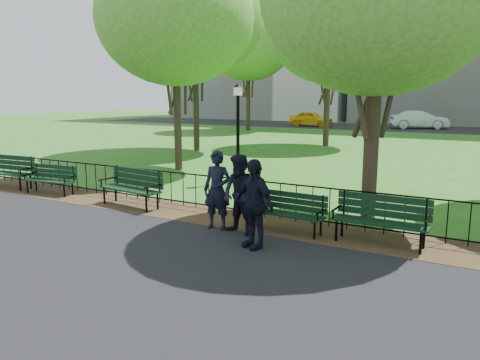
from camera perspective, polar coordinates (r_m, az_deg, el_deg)
The scene contains 21 objects.
ground at distance 9.47m, azimuth -1.36°, elevation -7.52°, with size 120.00×120.00×0.00m, color #27681B.
asphalt_path at distance 6.98m, azimuth -16.40°, elevation -14.66°, with size 60.00×9.20×0.01m, color black.
dirt_strip at distance 10.72m, azimuth 2.78°, elevation -5.30°, with size 60.00×1.60×0.01m, color #351F15.
far_street at distance 43.07m, azimuth 23.51°, elevation 5.67°, with size 70.00×9.00×0.01m, color black.
iron_fence at distance 11.04m, azimuth 3.98°, elevation -2.25°, with size 24.06×0.06×1.00m.
apartment_west at distance 62.58m, azimuth 4.29°, elevation 19.65°, with size 22.00×15.00×26.00m, color beige.
park_bench_main at distance 10.07m, azimuth 4.52°, elevation -3.06°, with size 1.65×0.58×0.92m.
park_bench_left_a at distance 12.55m, azimuth -12.91°, elevation -0.41°, with size 1.95×0.81×1.08m.
park_bench_left_b at distance 14.87m, azimuth -22.00°, elevation 0.43°, with size 1.68×0.68×0.93m.
park_bench_left_c at distance 16.42m, azimuth -26.39°, elevation 1.33°, with size 1.99×0.76×1.11m.
park_bench_right_a at distance 9.56m, azimuth 16.85°, elevation -4.06°, with size 1.85×0.58×1.05m.
lamppost at distance 15.51m, azimuth -0.26°, elevation 6.19°, with size 0.29×0.29×3.26m.
tree_near_w at distance 18.55m, azimuth -7.91°, elevation 18.95°, with size 5.89×5.89×8.21m.
tree_mid_w at distance 24.87m, azimuth -5.56°, elevation 19.34°, with size 7.02×7.02×9.79m.
tree_far_c at distance 27.44m, azimuth 10.82°, elevation 17.10°, with size 6.41×6.41×8.93m.
tree_far_w at distance 38.79m, azimuth 1.02°, elevation 16.54°, with size 7.29×7.29×10.17m.
person_left at distance 10.15m, azimuth -2.79°, elevation -1.23°, with size 0.63×0.41×1.71m, color black.
person_mid at distance 9.71m, azimuth 0.02°, elevation -1.83°, with size 0.82×0.43×1.69m, color black.
person_right at distance 8.88m, azimuth 1.72°, elevation -2.90°, with size 1.01×0.41×1.72m, color black.
taxi at distance 43.94m, azimuth 8.66°, elevation 7.39°, with size 1.62×4.02×1.37m, color yellow.
sedan_silver at distance 42.98m, azimuth 20.99°, elevation 6.88°, with size 1.64×4.69×1.55m, color #B2B5BA.
Camera 1 is at (4.65, -7.72, 2.91)m, focal length 35.00 mm.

